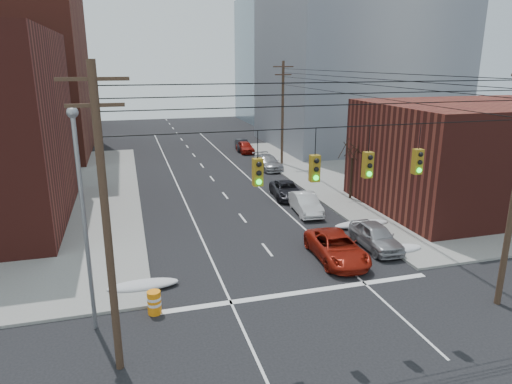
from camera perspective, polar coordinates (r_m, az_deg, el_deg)
ground at (r=18.10m, az=13.60°, el=-21.61°), size 160.00×160.00×0.00m
sidewalk_ne at (r=53.46m, az=24.96°, el=2.79°), size 40.00×40.00×0.15m
building_brick_far at (r=88.35m, az=-28.44°, el=10.94°), size 22.00×18.00×12.00m
building_office at (r=63.61m, az=12.41°, el=17.08°), size 22.00×20.00×25.00m
building_glass at (r=88.14m, az=5.33°, el=15.99°), size 20.00×18.00×22.00m
building_storefront at (r=38.77m, az=25.90°, el=4.11°), size 16.00×12.00×8.00m
utility_pole_left at (r=16.14m, az=-18.22°, el=-3.38°), size 2.20×0.28×11.00m
utility_pole_far at (r=49.26m, az=3.34°, el=10.00°), size 2.20×0.28×11.00m
traffic_signals at (r=17.49m, az=10.69°, el=3.34°), size 17.00×0.42×2.02m
street_light at (r=19.14m, az=-20.88°, el=-1.40°), size 0.44×0.44×9.32m
bare_tree at (r=37.56m, az=11.84°, el=2.43°), size 2.09×2.20×4.93m
snow_nw at (r=23.82m, az=-13.93°, el=-11.22°), size 3.50×1.08×0.42m
snow_ne at (r=28.53m, az=17.41°, el=-6.82°), size 3.00×1.08×0.42m
snow_east_far at (r=32.10m, az=13.07°, el=-3.92°), size 4.00×1.08×0.42m
red_pickup at (r=26.52m, az=10.05°, el=-6.85°), size 2.70×5.39×1.46m
parked_car_a at (r=28.59m, az=14.74°, el=-5.35°), size 1.89×4.52×1.53m
parked_car_b at (r=34.11m, az=6.22°, el=-1.45°), size 1.98×4.63×1.48m
parked_car_c at (r=37.95m, az=3.82°, el=0.27°), size 2.64×4.87×1.30m
parked_car_d at (r=47.97m, az=1.47°, el=3.74°), size 2.35×5.17×1.47m
parked_car_e at (r=56.81m, az=-1.36°, el=5.64°), size 1.68×4.12×1.40m
parked_car_f at (r=58.46m, az=-1.78°, el=5.90°), size 1.87×4.18×1.33m
lot_car_a at (r=35.62m, az=-27.60°, el=-2.35°), size 4.28×2.89×1.33m
lot_car_b at (r=42.73m, az=-25.61°, el=0.83°), size 5.80×3.92×1.48m
construction_barrel at (r=21.45m, az=-12.61°, el=-13.30°), size 0.81×0.81×1.09m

